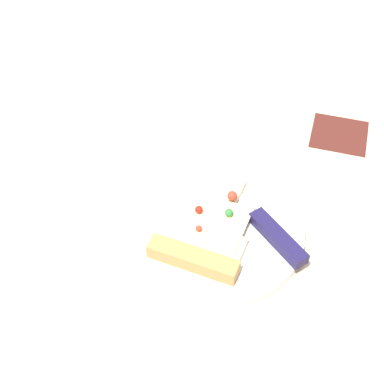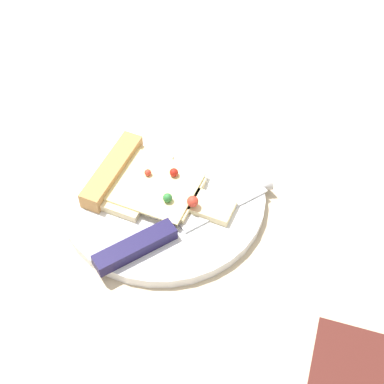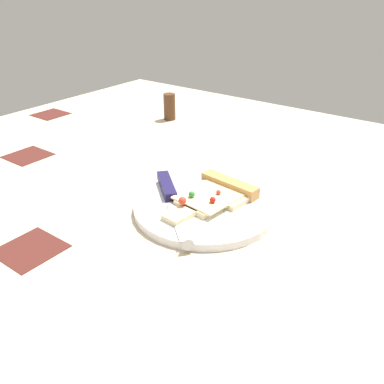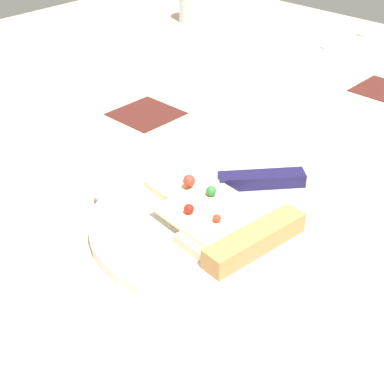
{
  "view_description": "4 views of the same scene",
  "coord_description": "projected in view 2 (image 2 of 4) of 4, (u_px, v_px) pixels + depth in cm",
  "views": [
    {
      "loc": [
        7.25,
        -54.67,
        59.48
      ],
      "look_at": [
        -7.28,
        -4.49,
        3.8
      ],
      "focal_mm": 51.44,
      "sensor_mm": 36.0,
      "label": 1
    },
    {
      "loc": [
        39.12,
        9.18,
        56.66
      ],
      "look_at": [
        -2.89,
        -3.73,
        3.75
      ],
      "focal_mm": 54.17,
      "sensor_mm": 36.0,
      "label": 2
    },
    {
      "loc": [
        -40.14,
        45.53,
        38.08
      ],
      "look_at": [
        -1.55,
        -6.38,
        3.75
      ],
      "focal_mm": 38.93,
      "sensor_mm": 36.0,
      "label": 3
    },
    {
      "loc": [
        -40.96,
        -40.73,
        37.31
      ],
      "look_at": [
        -3.7,
        -5.57,
        3.87
      ],
      "focal_mm": 53.86,
      "sensor_mm": 36.0,
      "label": 4
    }
  ],
  "objects": [
    {
      "name": "ground_plane",
      "position": [
        214.0,
        244.0,
        0.7
      ],
      "size": [
        154.02,
        154.02,
        3.0
      ],
      "color": "#C6B293",
      "rests_on": "ground"
    },
    {
      "name": "pizza_slice",
      "position": [
        144.0,
        183.0,
        0.72
      ],
      "size": [
        12.23,
        18.15,
        2.68
      ],
      "rotation": [
        0.0,
        0.0,
        6.17
      ],
      "color": "beige",
      "rests_on": "plate"
    },
    {
      "name": "knife",
      "position": [
        170.0,
        230.0,
        0.67
      ],
      "size": [
        19.59,
        17.21,
        2.45
      ],
      "rotation": [
        0.0,
        0.0,
        7.15
      ],
      "color": "silver",
      "rests_on": "plate"
    },
    {
      "name": "plate",
      "position": [
        163.0,
        197.0,
        0.72
      ],
      "size": [
        25.33,
        25.33,
        1.44
      ],
      "primitive_type": "cylinder",
      "color": "silver",
      "rests_on": "ground_plane"
    }
  ]
}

